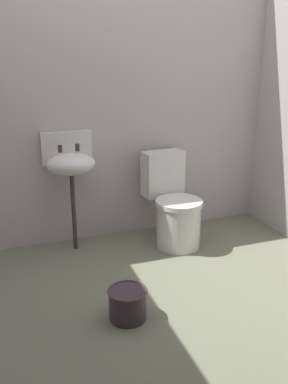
% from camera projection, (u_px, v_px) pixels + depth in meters
% --- Properties ---
extents(ground_plane, '(3.38, 2.83, 0.08)m').
position_uv_depth(ground_plane, '(159.00, 309.00, 2.80)').
color(ground_plane, slate).
extents(wall_back, '(3.38, 0.10, 2.42)m').
position_uv_depth(wall_back, '(106.00, 101.00, 3.54)').
color(wall_back, '#BEB2B5').
rests_on(wall_back, ground).
extents(toilet_near_wall, '(0.44, 0.63, 0.78)m').
position_uv_depth(toilet_near_wall, '(174.00, 208.00, 3.61)').
color(toilet_near_wall, white).
rests_on(toilet_near_wall, ground).
extents(sink, '(0.42, 0.35, 0.99)m').
position_uv_depth(sink, '(70.00, 163.00, 3.37)').
color(sink, '#3B2F38').
rests_on(sink, ground).
extents(bucket, '(0.25, 0.25, 0.20)m').
position_uv_depth(bucket, '(128.00, 303.00, 2.61)').
color(bucket, '#3B2F38').
rests_on(bucket, ground).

